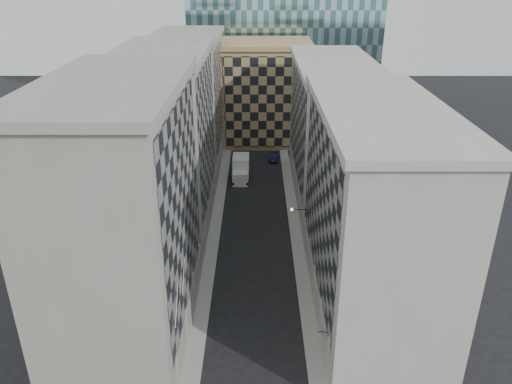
{
  "coord_description": "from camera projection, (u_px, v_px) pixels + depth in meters",
  "views": [
    {
      "loc": [
        0.16,
        -26.73,
        31.54
      ],
      "look_at": [
        0.13,
        12.16,
        13.79
      ],
      "focal_mm": 35.0,
      "sensor_mm": 36.0,
      "label": 1
    }
  ],
  "objects": [
    {
      "name": "bldg_right_b",
      "position": [
        331.0,
        131.0,
        71.53
      ],
      "size": [
        10.8,
        28.8,
        19.7
      ],
      "color": "#B0ABA1",
      "rests_on": "ground"
    },
    {
      "name": "bldg_right_a",
      "position": [
        370.0,
        213.0,
        46.77
      ],
      "size": [
        10.8,
        26.8,
        20.7
      ],
      "color": "#B0ABA1",
      "rests_on": "ground"
    },
    {
      "name": "bldg_left_b",
      "position": [
        169.0,
        141.0,
        62.74
      ],
      "size": [
        10.8,
        22.8,
        22.7
      ],
      "color": "gray",
      "rests_on": "ground"
    },
    {
      "name": "dark_car",
      "position": [
        273.0,
        157.0,
        87.94
      ],
      "size": [
        1.51,
        3.94,
        1.28
      ],
      "primitive_type": "imported",
      "rotation": [
        0.0,
        0.0,
        -0.04
      ],
      "color": "black",
      "rests_on": "ground"
    },
    {
      "name": "sidewalk_east",
      "position": [
        296.0,
        231.0,
        64.67
      ],
      "size": [
        1.5,
        100.0,
        0.15
      ],
      "primitive_type": "cube",
      "color": "gray",
      "rests_on": "ground"
    },
    {
      "name": "bldg_left_a",
      "position": [
        127.0,
        219.0,
        42.52
      ],
      "size": [
        10.8,
        22.8,
        23.7
      ],
      "color": "gray",
      "rests_on": "ground"
    },
    {
      "name": "flagpoles_left",
      "position": [
        180.0,
        290.0,
        39.56
      ],
      "size": [
        0.1,
        6.33,
        2.33
      ],
      "color": "gray",
      "rests_on": "ground"
    },
    {
      "name": "bracket_lamp",
      "position": [
        293.0,
        210.0,
        56.67
      ],
      "size": [
        1.98,
        0.36,
        0.36
      ],
      "color": "black",
      "rests_on": "ground"
    },
    {
      "name": "bldg_left_c",
      "position": [
        190.0,
        101.0,
        82.96
      ],
      "size": [
        10.8,
        22.8,
        21.7
      ],
      "color": "gray",
      "rests_on": "ground"
    },
    {
      "name": "tan_block",
      "position": [
        266.0,
        92.0,
        95.26
      ],
      "size": [
        16.8,
        14.8,
        18.8
      ],
      "color": "#A68658",
      "rests_on": "ground"
    },
    {
      "name": "box_truck",
      "position": [
        241.0,
        170.0,
        80.19
      ],
      "size": [
        2.61,
        6.42,
        3.52
      ],
      "rotation": [
        0.0,
        0.0,
        -0.0
      ],
      "color": "white",
      "rests_on": "ground"
    },
    {
      "name": "shop_sign",
      "position": [
        315.0,
        336.0,
        40.89
      ],
      "size": [
        1.19,
        0.73,
        0.81
      ],
      "rotation": [
        0.0,
        0.0,
        -0.11
      ],
      "color": "black",
      "rests_on": "ground"
    },
    {
      "name": "sidewalk_west",
      "position": [
        215.0,
        231.0,
        64.68
      ],
      "size": [
        1.5,
        100.0,
        0.15
      ],
      "primitive_type": "cube",
      "color": "gray",
      "rests_on": "ground"
    }
  ]
}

